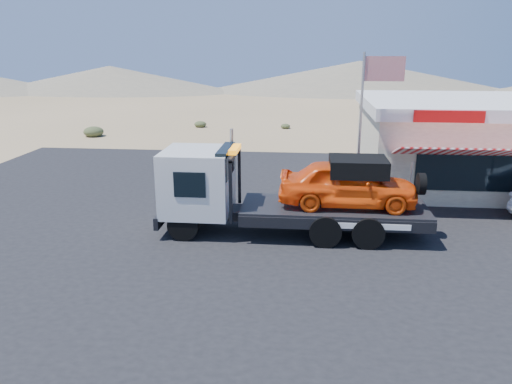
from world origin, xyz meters
TOP-DOWN VIEW (x-y plane):
  - ground at (0.00, 0.00)m, footprint 120.00×120.00m
  - asphalt_lot at (2.00, 3.00)m, footprint 32.00×24.00m
  - tow_truck at (2.01, 1.53)m, footprint 8.89×2.64m
  - jerky_store at (10.50, 8.97)m, footprint 10.40×9.97m
  - flagpole at (4.93, 4.50)m, footprint 1.55×0.10m
  - distant_hills at (-9.77, 55.14)m, footprint 126.00×48.00m

SIDE VIEW (x-z plane):
  - ground at x=0.00m, z-range 0.00..0.00m
  - asphalt_lot at x=2.00m, z-range 0.00..0.02m
  - tow_truck at x=2.01m, z-range 0.11..3.09m
  - distant_hills at x=-9.77m, z-range -0.21..3.99m
  - jerky_store at x=10.50m, z-range 0.04..3.94m
  - flagpole at x=4.93m, z-range 0.76..6.76m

